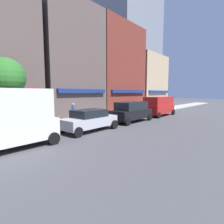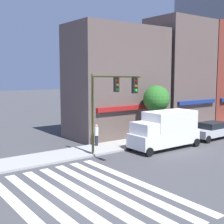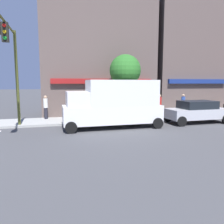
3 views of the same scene
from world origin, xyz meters
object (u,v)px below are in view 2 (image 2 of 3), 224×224
(sedan_silver, at_px, (212,130))
(pedestrian_red_jacket, at_px, (178,125))
(street_tree, at_px, (156,99))
(traffic_signal, at_px, (108,98))
(pedestrian_blue_shirt, at_px, (192,123))
(box_truck_white, at_px, (165,129))
(pedestrian_white_shirt, at_px, (96,135))

(sedan_silver, height_order, pedestrian_red_jacket, pedestrian_red_jacket)
(street_tree, bearing_deg, pedestrian_red_jacket, 0.65)
(traffic_signal, height_order, pedestrian_blue_shirt, traffic_signal)
(traffic_signal, bearing_deg, box_truck_white, 2.57)
(sedan_silver, distance_m, pedestrian_white_shirt, 11.12)
(traffic_signal, height_order, pedestrian_red_jacket, traffic_signal)
(traffic_signal, height_order, sedan_silver, traffic_signal)
(traffic_signal, distance_m, pedestrian_red_jacket, 11.57)
(pedestrian_red_jacket, bearing_deg, box_truck_white, -94.71)
(traffic_signal, distance_m, sedan_silver, 12.65)
(box_truck_white, bearing_deg, pedestrian_white_shirt, 139.88)
(box_truck_white, height_order, sedan_silver, box_truck_white)
(traffic_signal, xyz_separation_m, street_tree, (7.61, 3.06, -0.64))
(pedestrian_white_shirt, bearing_deg, pedestrian_red_jacket, -143.94)
(pedestrian_white_shirt, bearing_deg, box_truck_white, -179.12)
(pedestrian_blue_shirt, distance_m, pedestrian_red_jacket, 2.24)
(sedan_silver, relative_size, pedestrian_blue_shirt, 2.51)
(sedan_silver, bearing_deg, pedestrian_red_jacket, 116.63)
(sedan_silver, height_order, pedestrian_white_shirt, pedestrian_white_shirt)
(traffic_signal, height_order, pedestrian_white_shirt, traffic_signal)
(pedestrian_white_shirt, height_order, street_tree, street_tree)
(sedan_silver, distance_m, pedestrian_red_jacket, 3.21)
(pedestrian_red_jacket, bearing_deg, pedestrian_white_shirt, -130.77)
(traffic_signal, bearing_deg, pedestrian_white_shirt, 67.52)
(traffic_signal, xyz_separation_m, pedestrian_red_jacket, (10.63, 3.10, -3.36))
(pedestrian_blue_shirt, relative_size, pedestrian_red_jacket, 1.00)
(pedestrian_blue_shirt, height_order, pedestrian_white_shirt, same)
(pedestrian_blue_shirt, relative_size, street_tree, 0.36)
(street_tree, bearing_deg, traffic_signal, -158.07)
(sedan_silver, relative_size, pedestrian_white_shirt, 2.51)
(traffic_signal, relative_size, pedestrian_blue_shirt, 3.43)
(pedestrian_red_jacket, xyz_separation_m, pedestrian_white_shirt, (-9.01, 0.80, 0.00))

